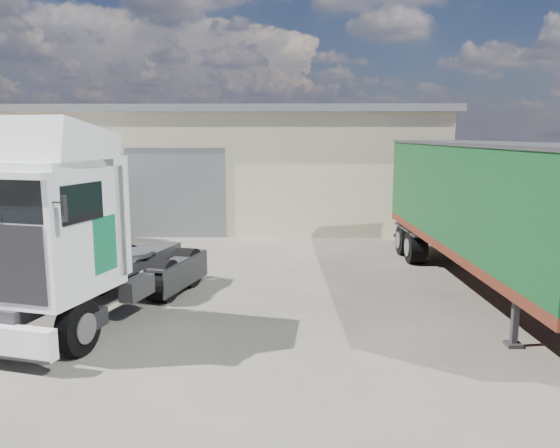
{
  "coord_description": "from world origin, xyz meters",
  "views": [
    {
      "loc": [
        2.68,
        -11.7,
        4.12
      ],
      "look_at": [
        2.33,
        3.0,
        1.71
      ],
      "focal_mm": 35.0,
      "sensor_mm": 36.0,
      "label": 1
    }
  ],
  "objects_px": {
    "tractor_unit": "(66,243)",
    "box_trailer": "(489,202)",
    "panel_van": "(48,223)",
    "orange_skip": "(3,216)"
  },
  "relations": [
    {
      "from": "tractor_unit",
      "to": "box_trailer",
      "type": "distance_m",
      "value": 10.33
    },
    {
      "from": "panel_van",
      "to": "orange_skip",
      "type": "height_order",
      "value": "panel_van"
    },
    {
      "from": "panel_van",
      "to": "orange_skip",
      "type": "xyz_separation_m",
      "value": [
        -3.18,
        2.93,
        -0.19
      ]
    },
    {
      "from": "box_trailer",
      "to": "orange_skip",
      "type": "relative_size",
      "value": 3.31
    },
    {
      "from": "panel_van",
      "to": "orange_skip",
      "type": "relative_size",
      "value": 1.51
    },
    {
      "from": "tractor_unit",
      "to": "box_trailer",
      "type": "bearing_deg",
      "value": 31.36
    },
    {
      "from": "orange_skip",
      "to": "tractor_unit",
      "type": "bearing_deg",
      "value": -41.54
    },
    {
      "from": "tractor_unit",
      "to": "orange_skip",
      "type": "xyz_separation_m",
      "value": [
        -6.95,
        10.34,
        -1.01
      ]
    },
    {
      "from": "panel_van",
      "to": "orange_skip",
      "type": "bearing_deg",
      "value": 156.32
    },
    {
      "from": "tractor_unit",
      "to": "panel_van",
      "type": "relative_size",
      "value": 1.29
    }
  ]
}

